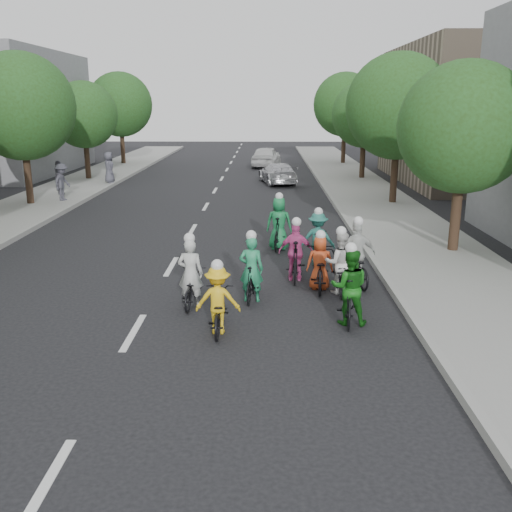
{
  "coord_description": "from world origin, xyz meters",
  "views": [
    {
      "loc": [
        2.79,
        -11.19,
        4.73
      ],
      "look_at": [
        2.56,
        2.55,
        1.0
      ],
      "focal_mm": 40.0,
      "sensor_mm": 36.0,
      "label": 1
    }
  ],
  "objects_px": {
    "spectator_1": "(59,178)",
    "cyclist_9": "(279,228)",
    "cyclist_1": "(349,293)",
    "spectator_2": "(109,167)",
    "cyclist_2": "(218,306)",
    "cyclist_3": "(296,256)",
    "cyclist_4": "(319,267)",
    "follow_car_trail": "(266,157)",
    "follow_car_lead": "(278,173)",
    "spectator_0": "(62,182)",
    "cyclist_8": "(356,261)",
    "cyclist_5": "(251,276)",
    "cyclist_6": "(339,269)",
    "cyclist_7": "(317,242)",
    "cyclist_0": "(191,283)"
  },
  "relations": [
    {
      "from": "cyclist_2",
      "to": "cyclist_9",
      "type": "bearing_deg",
      "value": -101.33
    },
    {
      "from": "cyclist_0",
      "to": "cyclist_4",
      "type": "bearing_deg",
      "value": -152.34
    },
    {
      "from": "spectator_0",
      "to": "cyclist_1",
      "type": "bearing_deg",
      "value": -131.77
    },
    {
      "from": "cyclist_3",
      "to": "follow_car_lead",
      "type": "bearing_deg",
      "value": -85.81
    },
    {
      "from": "cyclist_2",
      "to": "cyclist_6",
      "type": "height_order",
      "value": "cyclist_6"
    },
    {
      "from": "cyclist_9",
      "to": "cyclist_6",
      "type": "bearing_deg",
      "value": 117.03
    },
    {
      "from": "cyclist_8",
      "to": "cyclist_6",
      "type": "bearing_deg",
      "value": 39.4
    },
    {
      "from": "cyclist_4",
      "to": "cyclist_5",
      "type": "xyz_separation_m",
      "value": [
        -1.75,
        -0.96,
        0.04
      ]
    },
    {
      "from": "cyclist_8",
      "to": "cyclist_4",
      "type": "bearing_deg",
      "value": 6.93
    },
    {
      "from": "spectator_2",
      "to": "follow_car_trail",
      "type": "bearing_deg",
      "value": -61.11
    },
    {
      "from": "cyclist_4",
      "to": "spectator_1",
      "type": "relative_size",
      "value": 1.16
    },
    {
      "from": "cyclist_1",
      "to": "cyclist_4",
      "type": "height_order",
      "value": "cyclist_1"
    },
    {
      "from": "spectator_0",
      "to": "cyclist_5",
      "type": "bearing_deg",
      "value": -134.69
    },
    {
      "from": "follow_car_lead",
      "to": "spectator_2",
      "type": "height_order",
      "value": "spectator_2"
    },
    {
      "from": "cyclist_9",
      "to": "spectator_2",
      "type": "height_order",
      "value": "spectator_2"
    },
    {
      "from": "cyclist_5",
      "to": "follow_car_lead",
      "type": "xyz_separation_m",
      "value": [
        1.05,
        20.7,
        0.0
      ]
    },
    {
      "from": "cyclist_5",
      "to": "spectator_2",
      "type": "xyz_separation_m",
      "value": [
        -8.75,
        19.8,
        0.43
      ]
    },
    {
      "from": "cyclist_2",
      "to": "follow_car_trail",
      "type": "distance_m",
      "value": 31.78
    },
    {
      "from": "cyclist_5",
      "to": "cyclist_0",
      "type": "bearing_deg",
      "value": 23.3
    },
    {
      "from": "cyclist_7",
      "to": "cyclist_9",
      "type": "height_order",
      "value": "cyclist_9"
    },
    {
      "from": "cyclist_4",
      "to": "cyclist_7",
      "type": "bearing_deg",
      "value": -89.28
    },
    {
      "from": "cyclist_6",
      "to": "spectator_1",
      "type": "xyz_separation_m",
      "value": [
        -12.4,
        14.86,
        0.39
      ]
    },
    {
      "from": "cyclist_2",
      "to": "spectator_1",
      "type": "height_order",
      "value": "spectator_1"
    },
    {
      "from": "cyclist_7",
      "to": "cyclist_4",
      "type": "bearing_deg",
      "value": 97.05
    },
    {
      "from": "cyclist_1",
      "to": "spectator_2",
      "type": "relative_size",
      "value": 1.04
    },
    {
      "from": "spectator_0",
      "to": "follow_car_trail",
      "type": "bearing_deg",
      "value": -20.28
    },
    {
      "from": "cyclist_5",
      "to": "cyclist_4",
      "type": "bearing_deg",
      "value": -145.05
    },
    {
      "from": "cyclist_0",
      "to": "spectator_2",
      "type": "bearing_deg",
      "value": -66.14
    },
    {
      "from": "cyclist_2",
      "to": "cyclist_7",
      "type": "xyz_separation_m",
      "value": [
        2.55,
        5.28,
        0.09
      ]
    },
    {
      "from": "follow_car_trail",
      "to": "cyclist_2",
      "type": "bearing_deg",
      "value": 96.52
    },
    {
      "from": "spectator_1",
      "to": "cyclist_4",
      "type": "bearing_deg",
      "value": -165.53
    },
    {
      "from": "cyclist_0",
      "to": "cyclist_2",
      "type": "distance_m",
      "value": 1.75
    },
    {
      "from": "cyclist_0",
      "to": "spectator_1",
      "type": "relative_size",
      "value": 1.06
    },
    {
      "from": "cyclist_3",
      "to": "cyclist_8",
      "type": "distance_m",
      "value": 1.63
    },
    {
      "from": "cyclist_9",
      "to": "cyclist_0",
      "type": "bearing_deg",
      "value": 77.49
    },
    {
      "from": "cyclist_8",
      "to": "spectator_2",
      "type": "bearing_deg",
      "value": -69.48
    },
    {
      "from": "cyclist_9",
      "to": "spectator_0",
      "type": "height_order",
      "value": "spectator_0"
    },
    {
      "from": "cyclist_7",
      "to": "cyclist_1",
      "type": "bearing_deg",
      "value": 104.02
    },
    {
      "from": "cyclist_1",
      "to": "cyclist_2",
      "type": "relative_size",
      "value": 1.11
    },
    {
      "from": "cyclist_4",
      "to": "cyclist_6",
      "type": "relative_size",
      "value": 1.02
    },
    {
      "from": "cyclist_2",
      "to": "cyclist_6",
      "type": "distance_m",
      "value": 3.92
    },
    {
      "from": "spectator_1",
      "to": "cyclist_9",
      "type": "bearing_deg",
      "value": -158.33
    },
    {
      "from": "cyclist_1",
      "to": "cyclist_4",
      "type": "relative_size",
      "value": 0.93
    },
    {
      "from": "cyclist_4",
      "to": "follow_car_trail",
      "type": "height_order",
      "value": "cyclist_4"
    },
    {
      "from": "cyclist_8",
      "to": "follow_car_lead",
      "type": "distance_m",
      "value": 19.49
    },
    {
      "from": "cyclist_0",
      "to": "follow_car_lead",
      "type": "distance_m",
      "value": 21.28
    },
    {
      "from": "cyclist_2",
      "to": "cyclist_3",
      "type": "distance_m",
      "value": 4.13
    },
    {
      "from": "cyclist_1",
      "to": "cyclist_5",
      "type": "height_order",
      "value": "cyclist_1"
    },
    {
      "from": "follow_car_lead",
      "to": "spectator_0",
      "type": "xyz_separation_m",
      "value": [
        -10.41,
        -7.05,
        0.42
      ]
    },
    {
      "from": "follow_car_lead",
      "to": "spectator_1",
      "type": "height_order",
      "value": "spectator_1"
    }
  ]
}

